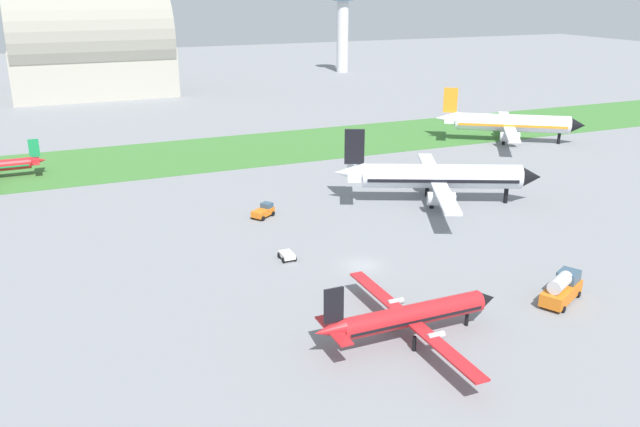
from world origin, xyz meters
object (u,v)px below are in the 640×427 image
at_px(airplane_parked_jet_far, 509,123).
at_px(fuel_truck_near_gate, 562,288).
at_px(pushback_tug_by_runway, 264,211).
at_px(control_tower, 343,23).
at_px(baggage_cart_midfield, 287,255).
at_px(airplane_midfield_jet, 437,177).
at_px(airplane_foreground_turboprop, 410,315).

relative_size(airplane_parked_jet_far, fuel_truck_near_gate, 4.08).
height_order(pushback_tug_by_runway, control_tower, control_tower).
bearing_deg(baggage_cart_midfield, airplane_midfield_jet, -66.80).
bearing_deg(airplane_midfield_jet, control_tower, 95.08).
relative_size(airplane_parked_jet_far, control_tower, 0.92).
bearing_deg(pushback_tug_by_runway, airplane_foreground_turboprop, -123.22).
distance_m(fuel_truck_near_gate, pushback_tug_by_runway, 44.00).
bearing_deg(baggage_cart_midfield, control_tower, -26.36).
bearing_deg(airplane_parked_jet_far, control_tower, 115.76).
bearing_deg(airplane_foreground_turboprop, pushback_tug_by_runway, 92.08).
distance_m(airplane_foreground_turboprop, control_tower, 205.28).
height_order(airplane_midfield_jet, pushback_tug_by_runway, airplane_midfield_jet).
xyz_separation_m(airplane_parked_jet_far, fuel_truck_near_gate, (-43.25, -64.69, -2.50)).
distance_m(airplane_midfield_jet, baggage_cart_midfield, 32.24).
relative_size(airplane_midfield_jet, baggage_cart_midfield, 12.75).
bearing_deg(airplane_midfield_jet, baggage_cart_midfield, -132.70).
bearing_deg(control_tower, pushback_tug_by_runway, -118.60).
distance_m(airplane_foreground_turboprop, baggage_cart_midfield, 23.37).
bearing_deg(fuel_truck_near_gate, control_tower, 44.35).
bearing_deg(airplane_midfield_jet, pushback_tug_by_runway, -163.63).
relative_size(airplane_parked_jet_far, airplane_midfield_jet, 0.91).
bearing_deg(fuel_truck_near_gate, pushback_tug_by_runway, 90.77).
height_order(airplane_foreground_turboprop, fuel_truck_near_gate, airplane_foreground_turboprop).
bearing_deg(airplane_midfield_jet, fuel_truck_near_gate, -75.49).
xyz_separation_m(airplane_parked_jet_far, pushback_tug_by_runway, (-64.32, -26.07, -3.17)).
height_order(airplane_midfield_jet, baggage_cart_midfield, airplane_midfield_jet).
relative_size(airplane_midfield_jet, pushback_tug_by_runway, 7.74).
distance_m(fuel_truck_near_gate, baggage_cart_midfield, 32.35).
xyz_separation_m(airplane_foreground_turboprop, baggage_cart_midfield, (-4.13, 22.92, -1.97)).
relative_size(airplane_parked_jet_far, airplane_foreground_turboprop, 1.21).
xyz_separation_m(airplane_parked_jet_far, airplane_midfield_jet, (-37.10, -29.99, 0.09)).
height_order(airplane_foreground_turboprop, control_tower, control_tower).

